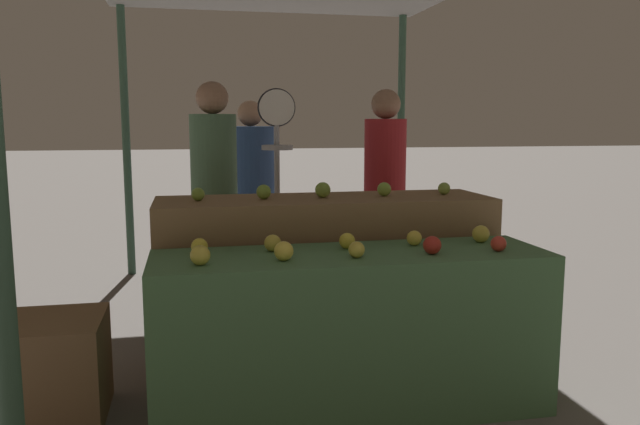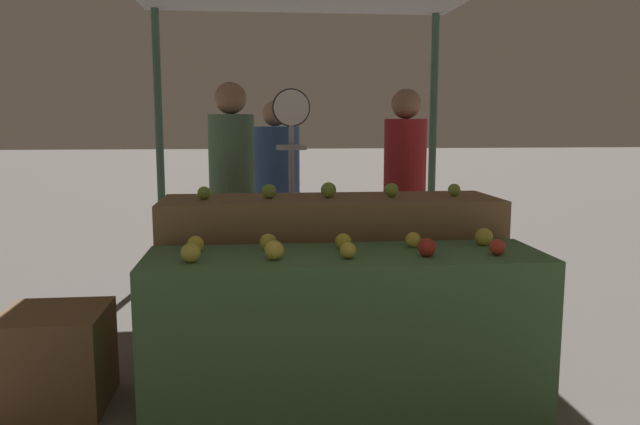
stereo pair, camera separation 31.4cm
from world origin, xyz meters
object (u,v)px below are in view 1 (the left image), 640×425
at_px(person_customer_right, 251,184).
at_px(wooden_crate_side, 52,369).
at_px(person_customer_left, 385,182).
at_px(produce_scale, 277,159).
at_px(person_vendor_at_scale, 214,184).

distance_m(person_customer_right, wooden_crate_side, 2.43).
xyz_separation_m(person_customer_left, person_customer_right, (-0.90, 0.68, -0.06)).
height_order(produce_scale, person_customer_left, person_customer_left).
relative_size(produce_scale, person_customer_right, 1.03).
xyz_separation_m(person_vendor_at_scale, wooden_crate_side, (-0.81, -1.30, -0.72)).
bearing_deg(person_customer_left, person_customer_right, -14.35).
height_order(person_customer_left, wooden_crate_side, person_customer_left).
distance_m(produce_scale, person_customer_left, 0.91).
height_order(produce_scale, wooden_crate_side, produce_scale).
xyz_separation_m(produce_scale, person_vendor_at_scale, (-0.39, 0.25, -0.17)).
bearing_deg(produce_scale, person_customer_left, 20.97).
height_order(person_customer_left, person_customer_right, person_customer_left).
bearing_deg(produce_scale, person_customer_right, 94.16).
bearing_deg(person_customer_right, person_customer_left, 161.71).
xyz_separation_m(produce_scale, wooden_crate_side, (-1.20, -1.05, -0.89)).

